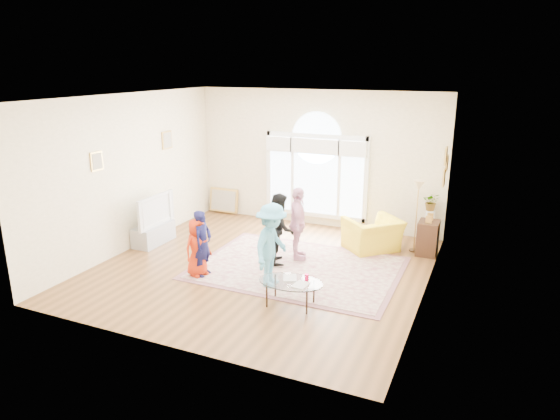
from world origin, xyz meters
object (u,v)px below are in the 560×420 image
at_px(tv_console, 154,234).
at_px(armchair, 373,235).
at_px(area_rug, 298,268).
at_px(coffee_table, 291,282).
at_px(television, 152,210).

distance_m(tv_console, armchair, 4.69).
relative_size(area_rug, armchair, 3.43).
distance_m(area_rug, coffee_table, 1.57).
bearing_deg(area_rug, armchair, 55.44).
bearing_deg(television, armchair, 18.71).
xyz_separation_m(television, coffee_table, (3.83, -1.49, -0.35)).
distance_m(area_rug, armchair, 1.90).
bearing_deg(tv_console, armchair, 18.68).
bearing_deg(coffee_table, tv_console, 155.56).
distance_m(television, coffee_table, 4.13).
height_order(area_rug, coffee_table, coffee_table).
relative_size(area_rug, coffee_table, 3.31).
bearing_deg(television, tv_console, 180.00).
height_order(coffee_table, armchair, armchair).
height_order(area_rug, television, television).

